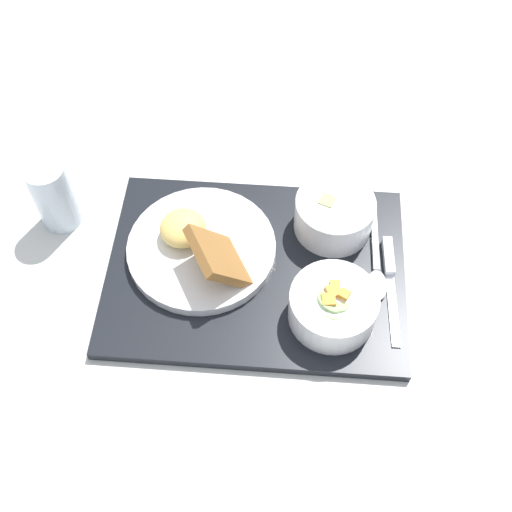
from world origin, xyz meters
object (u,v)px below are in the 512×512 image
at_px(bowl_salad, 333,305).
at_px(plate_main, 200,246).
at_px(spoon, 376,267).
at_px(glass_water, 55,198).
at_px(bowl_soup, 334,212).
at_px(knife, 390,270).

bearing_deg(bowl_salad, plate_main, -21.47).
distance_m(spoon, glass_water, 0.49).
bearing_deg(bowl_soup, plate_main, 22.00).
height_order(bowl_salad, spoon, bowl_salad).
bearing_deg(glass_water, spoon, 176.36).
bearing_deg(plate_main, spoon, -178.10).
xyz_separation_m(bowl_soup, spoon, (-0.07, 0.07, -0.03)).
relative_size(bowl_salad, plate_main, 0.55).
bearing_deg(plate_main, bowl_soup, -158.00).
height_order(bowl_salad, plate_main, plate_main).
bearing_deg(bowl_salad, spoon, -123.80).
relative_size(spoon, glass_water, 1.39).
relative_size(bowl_soup, glass_water, 1.00).
height_order(plate_main, glass_water, glass_water).
xyz_separation_m(spoon, glass_water, (0.49, -0.03, 0.03)).
xyz_separation_m(plate_main, knife, (-0.28, -0.01, -0.01)).
bearing_deg(glass_water, bowl_soup, -174.98).
xyz_separation_m(bowl_soup, glass_water, (0.42, 0.04, 0.00)).
xyz_separation_m(bowl_soup, plate_main, (0.19, 0.08, -0.02)).
height_order(spoon, glass_water, glass_water).
bearing_deg(glass_water, bowl_salad, 164.60).
relative_size(knife, spoon, 1.07).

